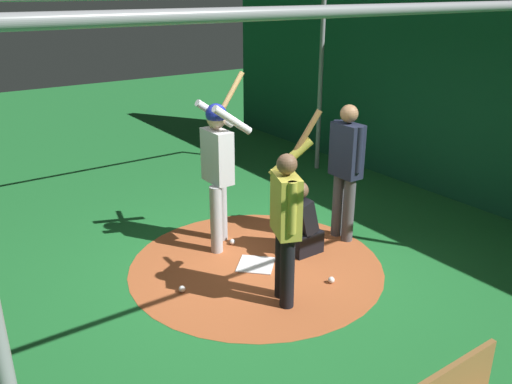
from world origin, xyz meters
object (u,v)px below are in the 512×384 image
Objects in this scene: visitor at (286,219)px; baseball_0 at (331,280)px; baseball_2 at (232,242)px; baseball_1 at (182,289)px; catcher at (300,225)px; umpire at (346,165)px; home_plate at (256,264)px; batter at (218,161)px.

visitor reaches higher than baseball_0.
baseball_1 is at bearing 31.34° from baseball_2.
catcher is 0.97m from umpire.
catcher reaches higher than home_plate.
batter is 1.11m from baseball_2.
visitor is at bearing 85.34° from batter.
umpire reaches higher than baseball_0.
baseball_1 reaches higher than home_plate.
batter is 1.97m from baseball_0.
catcher is (-0.65, 0.02, 0.36)m from home_plate.
home_plate is at bearing -1.58° from catcher.
baseball_0 is at bearing 41.09° from umpire.
batter is at bearing -37.33° from baseball_2.
umpire is 24.27× the size of baseball_0.
baseball_0 is (0.92, 0.80, -0.97)m from umpire.
batter reaches higher than baseball_2.
baseball_1 is at bearing 0.43° from catcher.
visitor is 27.22× the size of baseball_2.
umpire is at bearing 152.66° from batter.
baseball_0 is 1.00× the size of baseball_1.
visitor is at bearing 137.02° from baseball_1.
visitor is at bearing -2.46° from baseball_0.
umpire is at bearing 178.94° from home_plate.
umpire is at bearing 153.74° from baseball_2.
baseball_2 is (-0.06, -0.62, 0.03)m from home_plate.
visitor is 1.12m from baseball_0.
batter is 1.28m from catcher.
catcher is at bearing 134.09° from batter.
catcher is at bearing -115.16° from visitor.
visitor reaches higher than catcher.
baseball_0 is at bearing 151.60° from baseball_1.
baseball_2 is (0.40, -1.45, 0.00)m from baseball_0.
home_plate is 0.21× the size of visitor.
visitor is 27.22× the size of baseball_1.
umpire is at bearing -138.91° from baseball_0.
baseball_2 is at bearing -26.26° from umpire.
baseball_2 is at bearing -148.66° from baseball_1.
catcher is (-0.72, 0.74, -0.77)m from batter.
batter is 1.08× the size of visitor.
baseball_0 is at bearing 119.13° from home_plate.
baseball_0 is at bearing 105.33° from baseball_2.
home_plate is 1.01m from baseball_1.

